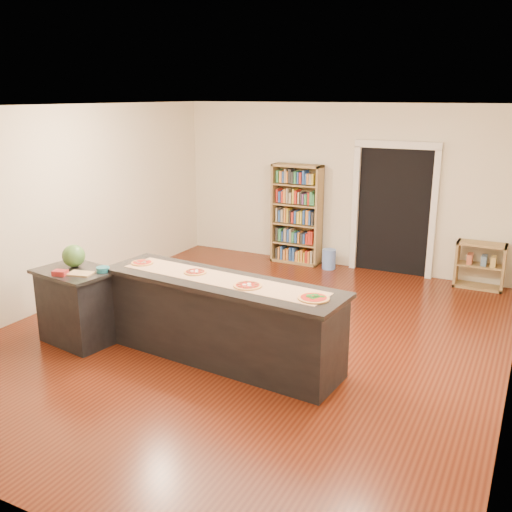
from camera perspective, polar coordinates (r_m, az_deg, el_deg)
The scene contains 16 objects.
room at distance 6.79m, azimuth -0.77°, elevation 2.84°, with size 6.00×7.00×2.80m.
doorway at distance 9.72m, azimuth 13.64°, elevation 5.19°, with size 1.40×0.09×2.21m.
kitchen_island at distance 6.49m, azimuth -3.51°, elevation -6.36°, with size 2.90×0.78×0.96m.
side_counter at distance 7.26m, azimuth -17.37°, elevation -4.76°, with size 0.92×0.68×0.91m.
bookshelf at distance 10.13m, azimuth 4.08°, elevation 4.17°, with size 0.88×0.31×1.76m, color #9B7E4B.
low_shelf at distance 9.53m, azimuth 21.48°, elevation -0.89°, with size 0.73×0.31×0.73m, color #9B7E4B.
waste_bin at distance 9.98m, azimuth 7.30°, elevation -0.31°, with size 0.24×0.24×0.34m, color #668EE4.
kraft_paper at distance 6.34m, azimuth -3.48°, elevation -2.31°, with size 2.51×0.45×0.00m, color tan.
watermelon at distance 7.22m, azimuth -17.77°, elevation 0.01°, with size 0.27×0.27×0.27m, color #144214.
cutting_board at distance 6.93m, azimuth -17.15°, elevation -1.70°, with size 0.28×0.19×0.02m, color tan.
package_red at distance 6.97m, azimuth -18.99°, elevation -1.60°, with size 0.16×0.11×0.06m, color maroon.
package_teal at distance 6.95m, azimuth -15.07°, elevation -1.31°, with size 0.16×0.16×0.06m, color #195966.
pizza_a at distance 7.03m, azimuth -11.30°, elevation -0.66°, with size 0.28×0.28×0.02m.
pizza_b at distance 6.57m, azimuth -6.10°, elevation -1.59°, with size 0.28×0.28×0.02m.
pizza_c at distance 6.08m, azimuth -0.84°, elevation -2.96°, with size 0.31×0.31×0.02m.
pizza_d at distance 5.74m, azimuth 5.78°, elevation -4.21°, with size 0.32×0.32×0.02m.
Camera 1 is at (3.08, -5.85, 2.94)m, focal length 40.00 mm.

